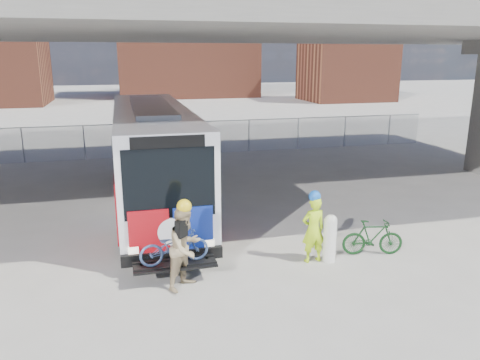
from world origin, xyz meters
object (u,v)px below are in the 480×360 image
object	(u,v)px
cyclist_hivis	(313,228)
bollard	(330,236)
bike_parked	(373,238)
bus	(152,147)
cyclist_tan	(185,246)

from	to	relation	value
cyclist_hivis	bollard	bearing A→B (deg)	162.76
bollard	bike_parked	size ratio (longest dim) A/B	0.78
cyclist_hivis	bus	bearing A→B (deg)	-64.95
cyclist_hivis	bike_parked	world-z (taller)	cyclist_hivis
cyclist_tan	bus	bearing A→B (deg)	50.11
bus	cyclist_tan	world-z (taller)	bus
cyclist_tan	bike_parked	world-z (taller)	cyclist_tan
bus	bike_parked	size ratio (longest dim) A/B	7.73
bus	bollard	xyz separation A→B (m)	(4.14, -6.42, -1.41)
bollard	bike_parked	xyz separation A→B (m)	(1.33, 0.09, -0.20)
bike_parked	bus	bearing A→B (deg)	53.54
bollard	bike_parked	world-z (taller)	bollard
bollard	cyclist_hivis	xyz separation A→B (m)	(-0.44, 0.09, 0.25)
bus	bike_parked	xyz separation A→B (m)	(5.46, -6.33, -1.61)
bus	cyclist_tan	distance (m)	7.00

